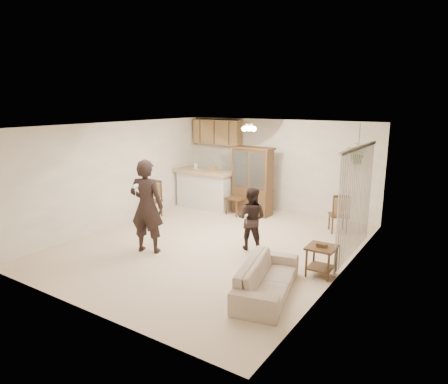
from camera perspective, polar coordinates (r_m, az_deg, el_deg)
The scene contains 23 objects.
floor at distance 8.57m, azimuth -1.80°, elevation -7.48°, with size 6.50×6.50×0.00m, color beige.
ceiling at distance 8.05m, azimuth -1.92°, elevation 9.45°, with size 5.50×6.50×0.02m, color silver.
wall_back at distance 11.00m, azimuth 7.87°, elevation 3.71°, with size 5.50×0.02×2.50m, color white.
wall_front at distance 5.94m, azimuth -20.13°, elevation -4.89°, with size 5.50×0.02×2.50m, color white.
wall_left at distance 10.02m, azimuth -14.89°, elevation 2.50°, with size 0.02×6.50×2.50m, color white.
wall_right at distance 7.06m, azimuth 16.80°, elevation -1.89°, with size 0.02×6.50×2.50m, color white.
breakfast_bar at distance 11.30m, azimuth -2.73°, elevation 0.19°, with size 1.60×0.55×1.00m, color silver.
bar_top at distance 11.19m, azimuth -2.76°, elevation 2.94°, with size 1.75×0.70×0.08m, color tan.
upper_cabinets at distance 11.67m, azimuth -0.93°, elevation 8.56°, with size 1.50×0.34×0.70m, color olive.
vertical_blinds at distance 7.95m, azimuth 18.31°, elevation -1.48°, with size 0.06×2.30×2.10m, color beige, non-canonical shape.
ceiling_fixture at distance 8.96m, azimuth 3.59°, elevation 9.14°, with size 0.36×0.36×0.20m, color #FEEBBF, non-canonical shape.
hanging_plant at distance 9.35m, azimuth 18.61°, elevation 5.26°, with size 0.43×0.37×0.48m, color #285421.
plant_cord at distance 9.31m, azimuth 18.75°, elevation 7.24°, with size 0.01×0.01×0.65m, color #28241E.
sofa at distance 6.41m, azimuth 6.18°, elevation -11.30°, with size 1.87×0.73×0.73m, color beige.
adult at distance 8.05m, azimuth -10.98°, elevation -2.34°, with size 0.66×0.43×1.80m, color black.
child at distance 8.13m, azimuth 3.89°, elevation -3.62°, with size 0.66×0.51×1.35m, color black.
china_hutch at distance 10.62m, azimuth 4.07°, elevation 1.52°, with size 1.17×0.49×1.81m.
side_table at distance 7.24m, azimuth 13.67°, elevation -9.46°, with size 0.49×0.49×0.59m.
chair_bar at distance 10.62m, azimuth -10.26°, elevation -2.10°, with size 0.45×0.45×0.96m.
chair_hutch_left at distance 10.66m, azimuth 1.79°, elevation -1.74°, with size 0.55×0.55×1.03m.
chair_hutch_right at distance 9.64m, azimuth 15.99°, elevation -4.03°, with size 0.56×0.56×0.92m.
controller_adult at distance 7.55m, azimuth -12.59°, elevation 0.83°, with size 0.05×0.16×0.05m, color white.
controller_child at distance 7.83m, azimuth 3.19°, elevation -3.37°, with size 0.03×0.11×0.03m, color white.
Camera 1 is at (4.60, -6.59, 2.99)m, focal length 32.00 mm.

